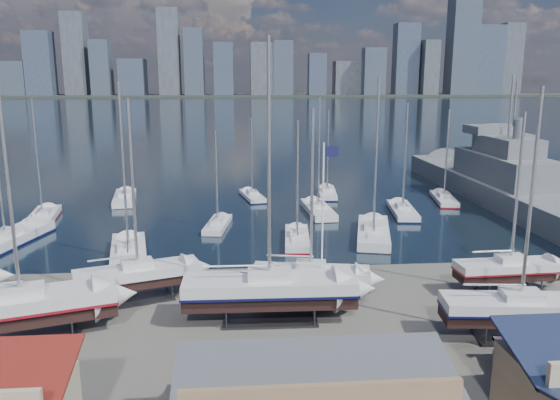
{
  "coord_description": "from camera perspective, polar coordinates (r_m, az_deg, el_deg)",
  "views": [
    {
      "loc": [
        -3.36,
        -45.93,
        16.17
      ],
      "look_at": [
        1.01,
        8.0,
        4.39
      ],
      "focal_mm": 35.0,
      "sensor_mm": 36.0,
      "label": 1
    }
  ],
  "objects": [
    {
      "name": "sailboat_cradle_2",
      "position": [
        42.49,
        -14.62,
        -7.58
      ],
      "size": [
        9.49,
        5.41,
        15.03
      ],
      "rotation": [
        0.0,
        0.0,
        0.33
      ],
      "color": "#2D2D33",
      "rests_on": "ground"
    },
    {
      "name": "sailboat_moored_10",
      "position": [
        69.4,
        12.67,
        -1.24
      ],
      "size": [
        3.91,
        9.86,
        14.35
      ],
      "rotation": [
        0.0,
        0.0,
        1.44
      ],
      "color": "black",
      "rests_on": "water"
    },
    {
      "name": "sailboat_cradle_5",
      "position": [
        38.43,
        23.82,
        -10.35
      ],
      "size": [
        10.09,
        3.84,
        15.92
      ],
      "rotation": [
        0.0,
        0.0,
        -0.11
      ],
      "color": "#2D2D33",
      "rests_on": "ground"
    },
    {
      "name": "sailboat_cradle_4",
      "position": [
        41.14,
        3.25,
        -7.9
      ],
      "size": [
        9.01,
        3.99,
        14.35
      ],
      "rotation": [
        0.0,
        0.0,
        -0.18
      ],
      "color": "#2D2D33",
      "rests_on": "ground"
    },
    {
      "name": "flagpole",
      "position": [
        38.2,
        4.6,
        -1.68
      ],
      "size": [
        1.07,
        0.12,
        12.12
      ],
      "color": "white",
      "rests_on": "ground"
    },
    {
      "name": "sailboat_moored_0",
      "position": [
        61.38,
        -26.73,
        -4.04
      ],
      "size": [
        6.28,
        12.94,
        18.64
      ],
      "rotation": [
        0.0,
        0.0,
        1.34
      ],
      "color": "black",
      "rests_on": "water"
    },
    {
      "name": "naval_ship_west",
      "position": [
        96.93,
        22.81,
        2.71
      ],
      "size": [
        6.97,
        37.96,
        17.4
      ],
      "rotation": [
        0.0,
        0.0,
        1.55
      ],
      "color": "slate",
      "rests_on": "water"
    },
    {
      "name": "sailboat_moored_3",
      "position": [
        52.83,
        -15.52,
        -5.66
      ],
      "size": [
        5.17,
        11.7,
        16.92
      ],
      "rotation": [
        0.0,
        0.0,
        1.75
      ],
      "color": "black",
      "rests_on": "water"
    },
    {
      "name": "skyline",
      "position": [
        600.15,
        -5.23,
        14.42
      ],
      "size": [
        639.14,
        43.8,
        107.69
      ],
      "color": "#475166",
      "rests_on": "far_shore"
    },
    {
      "name": "car_a",
      "position": [
        29.2,
        -9.92,
        -19.82
      ],
      "size": [
        2.03,
        4.48,
        1.49
      ],
      "primitive_type": "imported",
      "rotation": [
        0.0,
        0.0,
        -0.06
      ],
      "color": "gray",
      "rests_on": "ground"
    },
    {
      "name": "ground",
      "position": [
        39.55,
        0.66,
        -11.86
      ],
      "size": [
        1400.0,
        1400.0,
        0.0
      ],
      "primitive_type": "plane",
      "color": "#605E59",
      "rests_on": "ground"
    },
    {
      "name": "sailboat_moored_9",
      "position": [
        58.56,
        9.72,
        -3.6
      ],
      "size": [
        5.83,
        11.95,
        17.39
      ],
      "rotation": [
        0.0,
        0.0,
        1.33
      ],
      "color": "black",
      "rests_on": "water"
    },
    {
      "name": "sailboat_cradle_3",
      "position": [
        37.84,
        -1.09,
        -9.35
      ],
      "size": [
        11.97,
        3.57,
        19.0
      ],
      "rotation": [
        0.0,
        0.0,
        -0.02
      ],
      "color": "#2D2D33",
      "rests_on": "ground"
    },
    {
      "name": "sailboat_moored_2",
      "position": [
        77.96,
        -15.91,
        0.07
      ],
      "size": [
        4.06,
        10.11,
        14.83
      ],
      "rotation": [
        0.0,
        0.0,
        1.71
      ],
      "color": "black",
      "rests_on": "water"
    },
    {
      "name": "sailboat_moored_8",
      "position": [
        79.05,
        4.94,
        0.66
      ],
      "size": [
        3.35,
        8.87,
        12.94
      ],
      "rotation": [
        0.0,
        0.0,
        1.46
      ],
      "color": "black",
      "rests_on": "water"
    },
    {
      "name": "sailboat_moored_1",
      "position": [
        70.12,
        -23.53,
        -1.84
      ],
      "size": [
        4.24,
        10.32,
        14.98
      ],
      "rotation": [
        0.0,
        0.0,
        1.72
      ],
      "color": "black",
      "rests_on": "water"
    },
    {
      "name": "car_c",
      "position": [
        32.46,
        13.65,
        -16.38
      ],
      "size": [
        4.09,
        6.18,
        1.58
      ],
      "primitive_type": "imported",
      "rotation": [
        0.0,
        0.0,
        0.28
      ],
      "color": "gray",
      "rests_on": "ground"
    },
    {
      "name": "sailboat_moored_6",
      "position": [
        56.11,
        1.8,
        -4.15
      ],
      "size": [
        3.24,
        8.91,
        13.03
      ],
      "rotation": [
        0.0,
        0.0,
        1.48
      ],
      "color": "black",
      "rests_on": "water"
    },
    {
      "name": "sailboat_cradle_6",
      "position": [
        46.18,
        22.93,
        -6.64
      ],
      "size": [
        8.68,
        2.81,
        14.03
      ],
      "rotation": [
        0.0,
        0.0,
        0.05
      ],
      "color": "#2D2D33",
      "rests_on": "ground"
    },
    {
      "name": "sailboat_moored_11",
      "position": [
        77.98,
        16.74,
        0.01
      ],
      "size": [
        3.97,
        9.1,
        13.16
      ],
      "rotation": [
        0.0,
        0.0,
        1.39
      ],
      "color": "black",
      "rests_on": "water"
    },
    {
      "name": "sailboat_moored_4",
      "position": [
        61.9,
        -6.52,
        -2.63
      ],
      "size": [
        3.25,
        7.85,
        11.5
      ],
      "rotation": [
        0.0,
        0.0,
        1.42
      ],
      "color": "black",
      "rests_on": "water"
    },
    {
      "name": "sailboat_cradle_1",
      "position": [
        38.78,
        -25.4,
        -10.09
      ],
      "size": [
        12.03,
        6.54,
        18.52
      ],
      "rotation": [
        0.0,
        0.0,
        0.3
      ],
      "color": "#2D2D33",
      "rests_on": "ground"
    },
    {
      "name": "far_shore",
      "position": [
        606.13,
        -4.4,
        10.82
      ],
      "size": [
        1400.0,
        80.0,
        2.2
      ],
      "primitive_type": "cube",
      "color": "#2D332D",
      "rests_on": "ground"
    },
    {
      "name": "sailboat_moored_5",
      "position": [
        76.83,
        -2.92,
        0.35
      ],
      "size": [
        3.72,
        8.19,
        11.83
      ],
      "rotation": [
        0.0,
        0.0,
        1.77
      ],
      "color": "black",
      "rests_on": "water"
    },
    {
      "name": "car_d",
      "position": [
        33.72,
        24.56,
        -16.0
      ],
      "size": [
        2.64,
        5.75,
        1.63
      ],
      "primitive_type": "imported",
      "rotation": [
        0.0,
        0.0,
        -0.06
      ],
      "color": "gray",
      "rests_on": "ground"
    },
    {
      "name": "naval_ship_east",
      "position": [
        80.56,
        22.29,
        0.99
      ],
      "size": [
        8.71,
        53.55,
        18.82
      ],
      "rotation": [
        0.0,
        0.0,
        1.57
      ],
      "color": "slate",
      "rests_on": "water"
    },
    {
      "name": "water",
      "position": [
        346.33,
        -4.13,
        9.55
      ],
      "size": [
        1400.0,
        600.0,
        0.4
      ],
      "primitive_type": "cube",
      "color": "#192B3A",
      "rests_on": "ground"
    },
    {
      "name": "car_b",
      "position": [
        30.63,
        -3.86,
        -18.08
      ],
      "size": [
        4.49,
        2.4,
        1.41
      ],
      "primitive_type": "imported",
      "rotation": [
        0.0,
        0.0,
        1.35
      ],
      "color": "gray",
      "rests_on": "ground"
    },
    {
      "name": "sailboat_moored_7",
      "position": [
        68.33,
        4.0,
        -1.16
      ],
      "size": [
        3.37,
        10.1,
        15.02
      ],
      "rotation": [
        0.0,
        0.0,
        1.63
      ],
      "color": "black",
      "rests_on": "water"
    }
  ]
}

